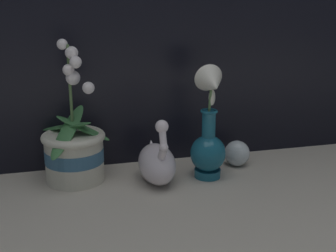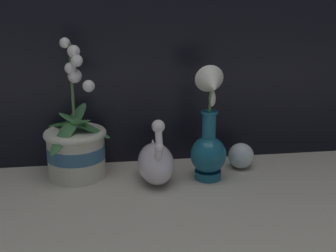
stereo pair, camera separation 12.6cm
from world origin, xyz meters
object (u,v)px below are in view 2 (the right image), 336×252
glass_sphere (241,156)px  blue_vase (209,137)px  orchid_potted_plant (76,146)px  swan_figurine (157,161)px

glass_sphere → blue_vase: bearing=-149.4°
blue_vase → glass_sphere: bearing=30.6°
orchid_potted_plant → blue_vase: orchid_potted_plant is taller
blue_vase → glass_sphere: (0.11, 0.07, -0.09)m
swan_figurine → blue_vase: 0.16m
swan_figurine → glass_sphere: bearing=13.0°
orchid_potted_plant → glass_sphere: bearing=-0.9°
swan_figurine → orchid_potted_plant: bearing=163.1°
orchid_potted_plant → blue_vase: 0.37m
blue_vase → orchid_potted_plant: bearing=168.5°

